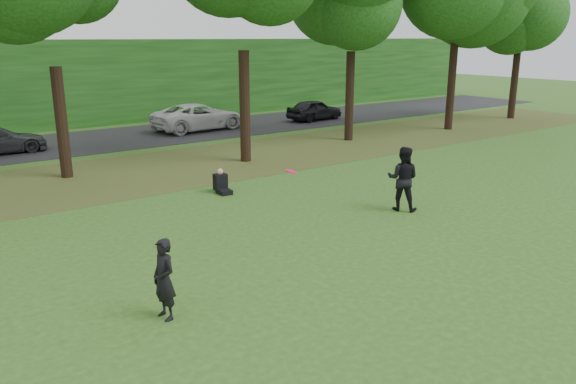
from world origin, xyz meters
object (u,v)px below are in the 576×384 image
object	(u,v)px
player_left	(164,279)
player_right	(403,179)
seated_person	(221,184)
frisbee	(291,171)

from	to	relation	value
player_left	player_right	xyz separation A→B (m)	(8.77, 2.14, 0.20)
player_left	seated_person	size ratio (longest dim) A/B	1.90
frisbee	seated_person	bearing A→B (deg)	75.69
player_left	frisbee	world-z (taller)	frisbee
player_left	player_right	size ratio (longest dim) A/B	0.80
frisbee	seated_person	size ratio (longest dim) A/B	0.44
seated_person	frisbee	bearing A→B (deg)	-100.26
player_right	seated_person	bearing A→B (deg)	0.09
player_left	seated_person	bearing A→B (deg)	136.31
frisbee	player_left	bearing A→B (deg)	-164.29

